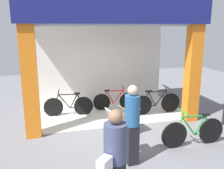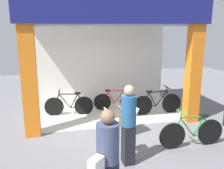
{
  "view_description": "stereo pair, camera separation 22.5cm",
  "coord_description": "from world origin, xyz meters",
  "px_view_note": "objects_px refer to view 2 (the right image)",
  "views": [
    {
      "loc": [
        -1.9,
        -6.54,
        2.95
      ],
      "look_at": [
        0.0,
        0.7,
        1.15
      ],
      "focal_mm": 39.02,
      "sensor_mm": 36.0,
      "label": 1
    },
    {
      "loc": [
        -1.69,
        -6.6,
        2.95
      ],
      "look_at": [
        0.0,
        0.7,
        1.15
      ],
      "focal_mm": 39.02,
      "sensor_mm": 36.0,
      "label": 2
    }
  ],
  "objects_px": {
    "sandwich_board_sign": "(121,121)",
    "pedestrian_3": "(128,124)",
    "bicycle_inside_0": "(69,105)",
    "bicycle_inside_2": "(157,103)",
    "bicycle_parked_0": "(192,133)",
    "bicycle_inside_1": "(115,101)",
    "pedestrian_1": "(107,157)"
  },
  "relations": [
    {
      "from": "bicycle_inside_1",
      "to": "bicycle_inside_0",
      "type": "bearing_deg",
      "value": -173.55
    },
    {
      "from": "sandwich_board_sign",
      "to": "pedestrian_3",
      "type": "bearing_deg",
      "value": -99.42
    },
    {
      "from": "bicycle_inside_0",
      "to": "sandwich_board_sign",
      "type": "xyz_separation_m",
      "value": [
        1.32,
        -1.84,
        0.03
      ]
    },
    {
      "from": "sandwich_board_sign",
      "to": "pedestrian_3",
      "type": "relative_size",
      "value": 0.53
    },
    {
      "from": "bicycle_parked_0",
      "to": "bicycle_inside_1",
      "type": "bearing_deg",
      "value": 111.03
    },
    {
      "from": "bicycle_inside_1",
      "to": "sandwich_board_sign",
      "type": "relative_size",
      "value": 1.65
    },
    {
      "from": "pedestrian_1",
      "to": "pedestrian_3",
      "type": "relative_size",
      "value": 0.96
    },
    {
      "from": "bicycle_parked_0",
      "to": "pedestrian_3",
      "type": "bearing_deg",
      "value": -169.17
    },
    {
      "from": "sandwich_board_sign",
      "to": "pedestrian_3",
      "type": "distance_m",
      "value": 1.52
    },
    {
      "from": "pedestrian_1",
      "to": "pedestrian_3",
      "type": "height_order",
      "value": "pedestrian_3"
    },
    {
      "from": "bicycle_inside_1",
      "to": "bicycle_inside_2",
      "type": "xyz_separation_m",
      "value": [
        1.29,
        -0.72,
        0.04
      ]
    },
    {
      "from": "bicycle_inside_2",
      "to": "pedestrian_3",
      "type": "relative_size",
      "value": 0.98
    },
    {
      "from": "bicycle_inside_2",
      "to": "pedestrian_3",
      "type": "distance_m",
      "value": 3.34
    },
    {
      "from": "bicycle_inside_2",
      "to": "pedestrian_3",
      "type": "xyz_separation_m",
      "value": [
        -1.86,
        -2.72,
        0.53
      ]
    },
    {
      "from": "bicycle_inside_0",
      "to": "bicycle_parked_0",
      "type": "xyz_separation_m",
      "value": [
        2.84,
        -2.92,
        0.02
      ]
    },
    {
      "from": "bicycle_inside_1",
      "to": "bicycle_inside_2",
      "type": "distance_m",
      "value": 1.48
    },
    {
      "from": "pedestrian_3",
      "to": "bicycle_inside_2",
      "type": "bearing_deg",
      "value": 55.6
    },
    {
      "from": "bicycle_parked_0",
      "to": "pedestrian_3",
      "type": "xyz_separation_m",
      "value": [
        -1.76,
        -0.34,
        0.53
      ]
    },
    {
      "from": "pedestrian_1",
      "to": "bicycle_parked_0",
      "type": "bearing_deg",
      "value": 31.76
    },
    {
      "from": "bicycle_parked_0",
      "to": "sandwich_board_sign",
      "type": "relative_size",
      "value": 1.82
    },
    {
      "from": "bicycle_inside_0",
      "to": "pedestrian_3",
      "type": "distance_m",
      "value": 3.47
    },
    {
      "from": "bicycle_inside_2",
      "to": "pedestrian_1",
      "type": "bearing_deg",
      "value": -123.31
    },
    {
      "from": "bicycle_inside_0",
      "to": "bicycle_inside_2",
      "type": "xyz_separation_m",
      "value": [
        2.94,
        -0.54,
        0.02
      ]
    },
    {
      "from": "bicycle_parked_0",
      "to": "pedestrian_1",
      "type": "relative_size",
      "value": 1.01
    },
    {
      "from": "bicycle_parked_0",
      "to": "pedestrian_1",
      "type": "xyz_separation_m",
      "value": [
        -2.47,
        -1.53,
        0.51
      ]
    },
    {
      "from": "bicycle_inside_0",
      "to": "bicycle_inside_1",
      "type": "distance_m",
      "value": 1.66
    },
    {
      "from": "pedestrian_1",
      "to": "pedestrian_3",
      "type": "xyz_separation_m",
      "value": [
        0.71,
        1.19,
        0.03
      ]
    },
    {
      "from": "bicycle_inside_1",
      "to": "sandwich_board_sign",
      "type": "height_order",
      "value": "bicycle_inside_1"
    },
    {
      "from": "pedestrian_1",
      "to": "bicycle_inside_1",
      "type": "bearing_deg",
      "value": 74.59
    },
    {
      "from": "pedestrian_3",
      "to": "bicycle_inside_1",
      "type": "bearing_deg",
      "value": 80.62
    },
    {
      "from": "bicycle_inside_2",
      "to": "pedestrian_1",
      "type": "distance_m",
      "value": 4.71
    },
    {
      "from": "pedestrian_3",
      "to": "sandwich_board_sign",
      "type": "bearing_deg",
      "value": 80.58
    }
  ]
}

